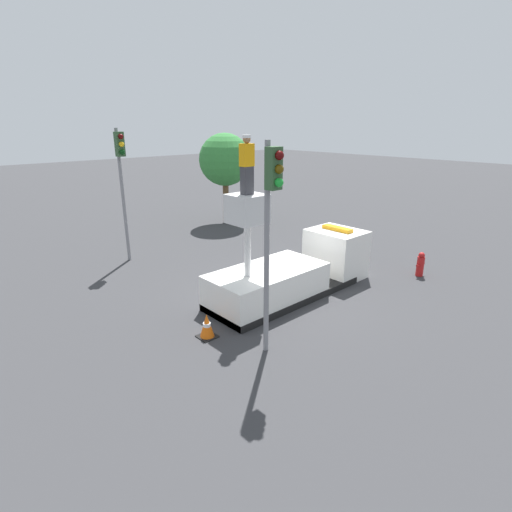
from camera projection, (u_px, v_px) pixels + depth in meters
The scene contains 8 objects.
ground_plane at pixel (284, 296), 14.57m from camera, with size 120.00×120.00×0.00m, color #38383A.
bucket_truck at pixel (293, 272), 14.60m from camera, with size 6.86×2.17×3.92m.
worker at pixel (247, 165), 11.91m from camera, with size 0.40×0.26×1.75m.
traffic_light_pole at pixel (271, 210), 9.76m from camera, with size 0.34×0.57×5.63m.
traffic_light_across at pixel (122, 170), 16.99m from camera, with size 0.34×0.57×5.80m.
fire_hydrant at pixel (420, 264), 16.32m from camera, with size 0.53×0.29×1.01m.
traffic_cone_rear at pixel (207, 326), 11.66m from camera, with size 0.53×0.53×0.74m.
tree_left_bg at pixel (225, 160), 24.06m from camera, with size 3.13×3.13×5.44m.
Camera 1 is at (-9.77, -9.16, 6.01)m, focal length 28.00 mm.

